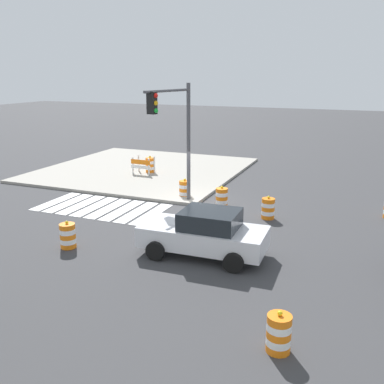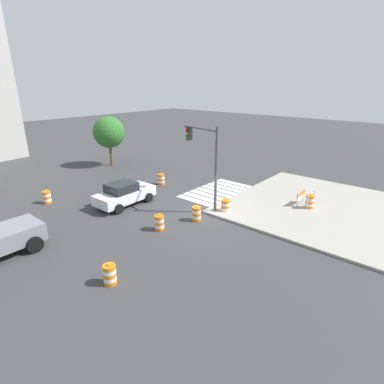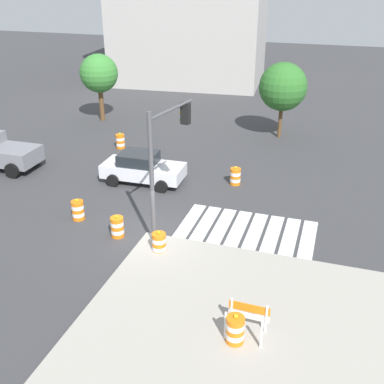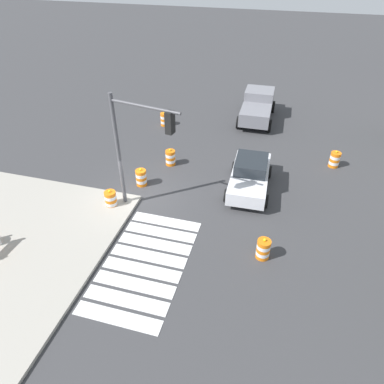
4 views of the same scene
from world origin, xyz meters
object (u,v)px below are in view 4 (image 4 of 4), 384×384
(pickup_truck, at_px, (258,105))
(traffic_barrel_lane_center, at_px, (141,178))
(sports_car, at_px, (250,175))
(traffic_barrel_median_near, at_px, (170,158))
(traffic_barrel_median_far, at_px, (165,119))
(traffic_barrel_far_curb, at_px, (111,200))
(traffic_barrel_crosswalk_end, at_px, (263,249))
(traffic_light_pole, at_px, (138,137))
(traffic_barrel_near_corner, at_px, (335,159))

(pickup_truck, xyz_separation_m, traffic_barrel_lane_center, (10.25, -4.86, -0.52))
(sports_car, bearing_deg, traffic_barrel_median_near, -103.70)
(sports_car, relative_size, traffic_barrel_lane_center, 4.27)
(pickup_truck, relative_size, traffic_barrel_median_near, 5.08)
(sports_car, bearing_deg, pickup_truck, -175.69)
(traffic_barrel_median_far, relative_size, traffic_barrel_far_curb, 1.00)
(pickup_truck, distance_m, traffic_barrel_crosswalk_end, 13.93)
(traffic_barrel_crosswalk_end, xyz_separation_m, traffic_barrel_median_far, (-10.81, -7.99, 0.00))
(traffic_barrel_lane_center, height_order, traffic_light_pole, traffic_light_pole)
(pickup_truck, distance_m, traffic_barrel_median_near, 8.85)
(traffic_barrel_far_curb, xyz_separation_m, traffic_barrel_lane_center, (-2.17, 0.69, 0.00))
(sports_car, relative_size, traffic_barrel_median_far, 4.27)
(traffic_barrel_median_far, xyz_separation_m, traffic_light_pole, (9.20, 2.18, 3.46))
(pickup_truck, relative_size, traffic_light_pole, 0.94)
(traffic_light_pole, bearing_deg, traffic_barrel_lane_center, -153.47)
(sports_car, height_order, traffic_barrel_median_far, sports_car)
(pickup_truck, height_order, traffic_light_pole, traffic_light_pole)
(traffic_light_pole, bearing_deg, traffic_barrel_median_far, -166.68)
(pickup_truck, distance_m, traffic_barrel_near_corner, 7.56)
(pickup_truck, bearing_deg, traffic_barrel_median_near, -27.11)
(traffic_barrel_crosswalk_end, bearing_deg, pickup_truck, -172.13)
(traffic_barrel_crosswalk_end, relative_size, traffic_barrel_far_curb, 1.00)
(traffic_barrel_near_corner, height_order, traffic_barrel_lane_center, same)
(sports_car, bearing_deg, traffic_barrel_median_far, -131.77)
(traffic_barrel_near_corner, distance_m, traffic_barrel_lane_center, 11.00)
(traffic_barrel_crosswalk_end, distance_m, traffic_barrel_lane_center, 7.64)
(sports_car, height_order, pickup_truck, pickup_truck)
(traffic_barrel_near_corner, relative_size, traffic_barrel_median_far, 1.00)
(traffic_barrel_median_far, bearing_deg, traffic_light_pole, 13.32)
(traffic_barrel_near_corner, distance_m, traffic_barrel_median_far, 11.46)
(traffic_barrel_crosswalk_end, height_order, traffic_barrel_median_far, same)
(traffic_light_pole, bearing_deg, pickup_truck, 162.25)
(traffic_barrel_median_far, bearing_deg, traffic_barrel_near_corner, 76.92)
(traffic_barrel_lane_center, bearing_deg, traffic_barrel_far_curb, -17.57)
(pickup_truck, xyz_separation_m, traffic_barrel_median_far, (2.98, -6.08, -0.52))
(traffic_barrel_near_corner, relative_size, traffic_barrel_lane_center, 1.00)
(traffic_barrel_near_corner, height_order, traffic_barrel_far_curb, same)
(traffic_barrel_median_near, bearing_deg, pickup_truck, 152.89)
(traffic_barrel_median_near, relative_size, traffic_light_pole, 0.19)
(traffic_barrel_near_corner, bearing_deg, traffic_barrel_median_far, -103.08)
(pickup_truck, height_order, traffic_barrel_far_curb, pickup_truck)
(pickup_truck, xyz_separation_m, traffic_barrel_median_near, (7.87, -4.03, -0.52))
(traffic_barrel_near_corner, height_order, traffic_barrel_crosswalk_end, same)
(sports_car, distance_m, traffic_barrel_median_near, 4.86)
(sports_car, height_order, traffic_light_pole, traffic_light_pole)
(traffic_barrel_median_near, bearing_deg, traffic_barrel_median_far, -157.23)
(sports_car, bearing_deg, traffic_light_pole, -55.30)
(traffic_barrel_lane_center, xyz_separation_m, traffic_light_pole, (1.93, 0.97, 3.46))
(traffic_light_pole, bearing_deg, traffic_barrel_near_corner, 126.34)
(pickup_truck, bearing_deg, traffic_barrel_median_far, -63.91)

